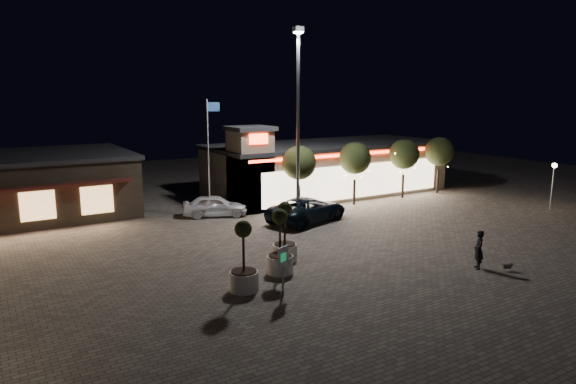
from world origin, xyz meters
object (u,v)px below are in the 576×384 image
planter_left (280,253)px  valet_sign (283,261)px  white_sedan (215,206)px  planter_mid (244,269)px  pickup_truck (308,209)px  pedestrian (479,250)px

planter_left → valet_sign: bearing=-117.5°
white_sedan → planter_mid: size_ratio=1.42×
pickup_truck → planter_mid: planter_mid is taller
pedestrian → planter_mid: size_ratio=0.61×
planter_left → planter_mid: (-2.44, -1.11, -0.00)m
pickup_truck → valet_sign: bearing=125.1°
pickup_truck → planter_left: (-6.56, -7.62, 0.13)m
white_sedan → pedestrian: 17.92m
planter_left → planter_mid: bearing=-155.6°
pickup_truck → valet_sign: valet_sign is taller
planter_left → valet_sign: planter_left is taller
pickup_truck → white_sedan: 6.53m
planter_mid → valet_sign: 1.80m
valet_sign → planter_left: bearing=62.5°
white_sedan → planter_left: 12.36m
pickup_truck → planter_left: planter_left is taller
white_sedan → valet_sign: 14.87m
valet_sign → white_sedan: bearing=77.9°
white_sedan → planter_left: bearing=-167.1°
pickup_truck → valet_sign: 12.63m
planter_mid → valet_sign: (1.24, -1.21, 0.50)m
pedestrian → planter_mid: 11.46m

